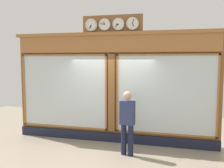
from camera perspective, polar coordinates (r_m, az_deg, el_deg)
name	(u,v)px	position (r m, az deg, el deg)	size (l,w,h in m)	color
shop_facade	(113,87)	(7.60, 0.24, -0.68)	(6.29, 0.42, 3.79)	brown
pedestrian	(127,120)	(6.57, 3.50, -8.24)	(0.40, 0.30, 1.69)	#191E38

